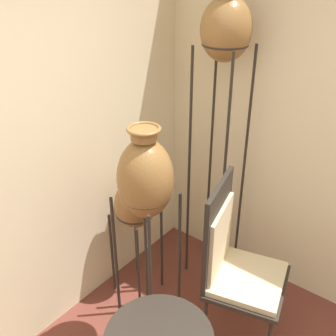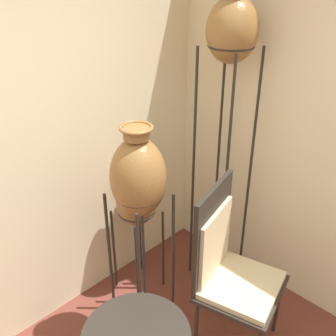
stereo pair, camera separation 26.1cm
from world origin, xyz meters
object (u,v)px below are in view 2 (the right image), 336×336
vase_stand_short (136,203)px  chair (228,265)px  vase_stand_medium (138,180)px  vase_stand_tall (231,40)px

vase_stand_short → chair: bearing=-84.2°
vase_stand_short → chair: chair is taller
vase_stand_medium → chair: size_ratio=1.33×
vase_stand_medium → vase_stand_short: 0.65m
vase_stand_tall → vase_stand_short: (-0.56, 0.33, -1.12)m
vase_stand_tall → vase_stand_medium: size_ratio=1.41×
vase_stand_short → chair: size_ratio=0.88×
vase_stand_medium → vase_stand_short: size_ratio=1.50×
vase_stand_tall → vase_stand_medium: vase_stand_tall is taller
vase_stand_short → chair: (0.08, -0.78, -0.15)m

